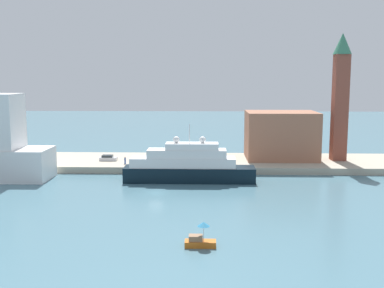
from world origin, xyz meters
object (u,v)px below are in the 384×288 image
at_px(large_yacht, 188,166).
at_px(parked_car, 108,158).
at_px(harbor_building, 281,135).
at_px(bell_tower, 341,92).
at_px(person_figure, 125,161).
at_px(small_motorboat, 200,239).
at_px(mooring_bollard, 169,165).

bearing_deg(large_yacht, parked_car, 141.95).
height_order(harbor_building, bell_tower, bell_tower).
relative_size(parked_car, person_figure, 2.41).
xyz_separation_m(large_yacht, bell_tower, (33.84, 17.05, 13.84)).
relative_size(harbor_building, bell_tower, 0.56).
distance_m(bell_tower, parked_car, 54.70).
height_order(large_yacht, small_motorboat, large_yacht).
bearing_deg(person_figure, harbor_building, 13.48).
relative_size(person_figure, mooring_bollard, 2.35).
height_order(bell_tower, mooring_bollard, bell_tower).
height_order(small_motorboat, parked_car, small_motorboat).
bearing_deg(mooring_bollard, person_figure, 166.46).
bearing_deg(harbor_building, small_motorboat, -108.45).
relative_size(small_motorboat, bell_tower, 0.13).
bearing_deg(bell_tower, large_yacht, -153.27).
bearing_deg(mooring_bollard, bell_tower, 13.39).
height_order(large_yacht, person_figure, large_yacht).
bearing_deg(mooring_bollard, small_motorboat, -80.68).
xyz_separation_m(small_motorboat, bell_tower, (30.95, 52.65, 15.98)).
xyz_separation_m(large_yacht, parked_car, (-18.72, 14.65, -1.10)).
height_order(small_motorboat, person_figure, small_motorboat).
bearing_deg(small_motorboat, large_yacht, 94.64).
bearing_deg(bell_tower, parked_car, -177.39).
relative_size(small_motorboat, person_figure, 2.29).
height_order(large_yacht, bell_tower, bell_tower).
distance_m(small_motorboat, parked_car, 54.72).
distance_m(bell_tower, person_figure, 50.60).
bearing_deg(person_figure, bell_tower, 7.96).
distance_m(bell_tower, mooring_bollard, 41.99).
relative_size(large_yacht, bell_tower, 0.89).
relative_size(harbor_building, parked_car, 4.04).
xyz_separation_m(small_motorboat, harbor_building, (18.13, 54.37, 5.95)).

